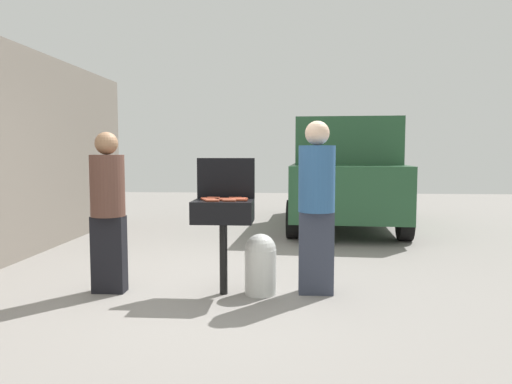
{
  "coord_description": "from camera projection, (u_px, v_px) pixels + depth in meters",
  "views": [
    {
      "loc": [
        0.89,
        -4.88,
        1.44
      ],
      "look_at": [
        0.53,
        0.41,
        1.0
      ],
      "focal_mm": 34.07,
      "sensor_mm": 36.0,
      "label": 1
    }
  ],
  "objects": [
    {
      "name": "bbq_grill",
      "position": [
        223.0,
        215.0,
        4.87
      ],
      "size": [
        0.6,
        0.44,
        0.96
      ],
      "color": "black",
      "rests_on": "ground"
    },
    {
      "name": "propane_tank",
      "position": [
        260.0,
        263.0,
        4.91
      ],
      "size": [
        0.32,
        0.32,
        0.62
      ],
      "color": "silver",
      "rests_on": "ground"
    },
    {
      "name": "hot_dog_8",
      "position": [
        214.0,
        198.0,
        4.96
      ],
      "size": [
        0.13,
        0.03,
        0.03
      ],
      "primitive_type": "cylinder",
      "rotation": [
        0.0,
        1.57,
        -0.07
      ],
      "color": "#B74C33",
      "rests_on": "bbq_grill"
    },
    {
      "name": "hot_dog_1",
      "position": [
        235.0,
        199.0,
        4.82
      ],
      "size": [
        0.13,
        0.03,
        0.03
      ],
      "primitive_type": "cylinder",
      "rotation": [
        0.0,
        1.57,
        0.03
      ],
      "color": "#B74C33",
      "rests_on": "bbq_grill"
    },
    {
      "name": "hot_dog_10",
      "position": [
        240.0,
        199.0,
        4.9
      ],
      "size": [
        0.13,
        0.04,
        0.03
      ],
      "primitive_type": "cylinder",
      "rotation": [
        0.0,
        1.57,
        0.1
      ],
      "color": "#B74C33",
      "rests_on": "bbq_grill"
    },
    {
      "name": "hot_dog_4",
      "position": [
        210.0,
        200.0,
        4.77
      ],
      "size": [
        0.13,
        0.04,
        0.03
      ],
      "primitive_type": "cylinder",
      "rotation": [
        0.0,
        1.57,
        -0.11
      ],
      "color": "#C6593D",
      "rests_on": "bbq_grill"
    },
    {
      "name": "ground_plane",
      "position": [
        202.0,
        291.0,
        5.04
      ],
      "size": [
        24.0,
        24.0,
        0.0
      ],
      "primitive_type": "plane",
      "color": "gray"
    },
    {
      "name": "parked_minivan",
      "position": [
        344.0,
        173.0,
        9.38
      ],
      "size": [
        2.24,
        4.51,
        2.02
      ],
      "rotation": [
        0.0,
        0.0,
        3.08
      ],
      "color": "#234C2D",
      "rests_on": "ground"
    },
    {
      "name": "person_left",
      "position": [
        108.0,
        206.0,
        4.93
      ],
      "size": [
        0.34,
        0.34,
        1.64
      ],
      "rotation": [
        0.0,
        0.0,
        -0.02
      ],
      "color": "black",
      "rests_on": "ground"
    },
    {
      "name": "person_right",
      "position": [
        317.0,
        201.0,
        4.88
      ],
      "size": [
        0.37,
        0.37,
        1.75
      ],
      "rotation": [
        0.0,
        0.0,
        2.85
      ],
      "color": "#333847",
      "rests_on": "ground"
    },
    {
      "name": "hot_dog_9",
      "position": [
        242.0,
        199.0,
        4.86
      ],
      "size": [
        0.13,
        0.03,
        0.03
      ],
      "primitive_type": "cylinder",
      "rotation": [
        0.0,
        1.57,
        -0.05
      ],
      "color": "#AD4228",
      "rests_on": "bbq_grill"
    },
    {
      "name": "hot_dog_13",
      "position": [
        238.0,
        200.0,
        4.79
      ],
      "size": [
        0.13,
        0.04,
        0.03
      ],
      "primitive_type": "cylinder",
      "rotation": [
        0.0,
        1.57,
        0.09
      ],
      "color": "#C6593D",
      "rests_on": "bbq_grill"
    },
    {
      "name": "hot_dog_11",
      "position": [
        207.0,
        199.0,
        4.9
      ],
      "size": [
        0.13,
        0.03,
        0.03
      ],
      "primitive_type": "cylinder",
      "rotation": [
        0.0,
        1.57,
        -0.04
      ],
      "color": "#AD4228",
      "rests_on": "bbq_grill"
    },
    {
      "name": "grill_lid_open",
      "position": [
        226.0,
        178.0,
        5.06
      ],
      "size": [
        0.6,
        0.05,
        0.42
      ],
      "primitive_type": "cube",
      "color": "black",
      "rests_on": "bbq_grill"
    },
    {
      "name": "hot_dog_6",
      "position": [
        240.0,
        200.0,
        4.76
      ],
      "size": [
        0.13,
        0.03,
        0.03
      ],
      "primitive_type": "cylinder",
      "rotation": [
        0.0,
        1.57,
        -0.03
      ],
      "color": "#AD4228",
      "rests_on": "bbq_grill"
    },
    {
      "name": "hot_dog_0",
      "position": [
        226.0,
        200.0,
        4.8
      ],
      "size": [
        0.13,
        0.04,
        0.03
      ],
      "primitive_type": "cylinder",
      "rotation": [
        0.0,
        1.57,
        0.08
      ],
      "color": "#B74C33",
      "rests_on": "bbq_grill"
    },
    {
      "name": "hot_dog_5",
      "position": [
        229.0,
        200.0,
        4.72
      ],
      "size": [
        0.13,
        0.03,
        0.03
      ],
      "primitive_type": "cylinder",
      "rotation": [
        0.0,
        1.57,
        -0.02
      ],
      "color": "#C6593D",
      "rests_on": "bbq_grill"
    },
    {
      "name": "hot_dog_2",
      "position": [
        235.0,
        198.0,
        4.95
      ],
      "size": [
        0.13,
        0.04,
        0.03
      ],
      "primitive_type": "cylinder",
      "rotation": [
        0.0,
        1.57,
        0.07
      ],
      "color": "#AD4228",
      "rests_on": "bbq_grill"
    },
    {
      "name": "hot_dog_7",
      "position": [
        209.0,
        199.0,
        4.85
      ],
      "size": [
        0.13,
        0.04,
        0.03
      ],
      "primitive_type": "cylinder",
      "rotation": [
        0.0,
        1.57,
        0.07
      ],
      "color": "#B74C33",
      "rests_on": "bbq_grill"
    },
    {
      "name": "hot_dog_3",
      "position": [
        226.0,
        199.0,
        4.87
      ],
      "size": [
        0.13,
        0.03,
        0.03
      ],
      "primitive_type": "cylinder",
      "rotation": [
        0.0,
        1.57,
        -0.04
      ],
      "color": "#AD4228",
      "rests_on": "bbq_grill"
    },
    {
      "name": "hot_dog_12",
      "position": [
        212.0,
        201.0,
        4.71
      ],
      "size": [
        0.13,
        0.03,
        0.03
      ],
      "primitive_type": "cylinder",
      "rotation": [
        0.0,
        1.57,
        0.0
      ],
      "color": "#C6593D",
      "rests_on": "bbq_grill"
    }
  ]
}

